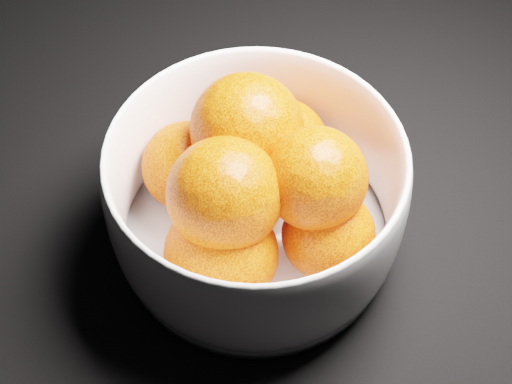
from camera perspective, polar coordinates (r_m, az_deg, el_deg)
bowl at (r=0.51m, az=0.00°, el=-0.35°), size 0.21×0.21×0.10m
orange_pile at (r=0.50m, az=-0.19°, el=0.71°), size 0.17×0.18×0.12m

